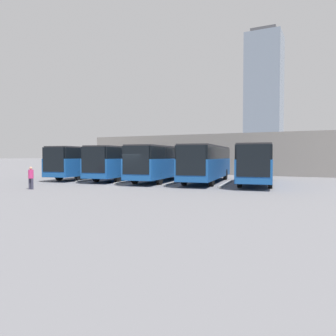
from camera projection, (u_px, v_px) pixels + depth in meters
name	position (u px, v px, depth m)	size (l,w,h in m)	color
ground_plane	(130.00, 186.00, 25.71)	(600.00, 600.00, 0.00)	slate
bus_0	(257.00, 162.00, 27.51)	(4.16, 12.50, 3.25)	#19519E
curb_divider_0	(226.00, 184.00, 26.89)	(0.24, 6.79, 0.15)	#B2B2AD
bus_1	(207.00, 162.00, 29.13)	(4.16, 12.50, 3.25)	#19519E
curb_divider_1	(177.00, 182.00, 28.50)	(0.24, 6.79, 0.15)	#B2B2AD
bus_2	(162.00, 162.00, 30.67)	(4.16, 12.50, 3.25)	#19519E
curb_divider_2	(132.00, 181.00, 30.05)	(0.24, 6.79, 0.15)	#B2B2AD
bus_3	(125.00, 161.00, 32.88)	(4.16, 12.50, 3.25)	#19519E
curb_divider_3	(96.00, 179.00, 32.26)	(0.24, 6.79, 0.15)	#B2B2AD
bus_4	(90.00, 161.00, 34.69)	(4.16, 12.50, 3.25)	#19519E
pedestrian	(31.00, 177.00, 23.00)	(0.39, 0.39, 1.60)	#38384C
station_building	(216.00, 154.00, 45.57)	(34.65, 11.09, 5.18)	gray
office_tower	(264.00, 97.00, 168.62)	(17.60, 17.60, 66.77)	#7F8EA3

